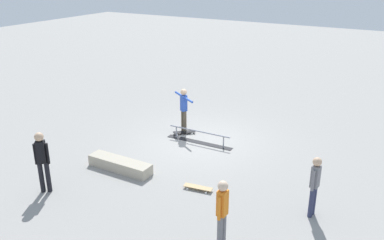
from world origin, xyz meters
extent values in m
plane|color=gray|center=(0.00, 0.00, 0.00)|extent=(60.00, 60.00, 0.00)
cube|color=black|center=(-0.05, 0.16, 0.01)|extent=(2.45, 0.30, 0.01)
cylinder|color=gray|center=(-0.97, 0.14, 0.21)|extent=(0.04, 0.04, 0.42)
cylinder|color=gray|center=(0.86, 0.18, 0.21)|extent=(0.04, 0.04, 0.42)
cylinder|color=gray|center=(-0.05, 0.16, 0.42)|extent=(2.28, 0.10, 0.05)
cube|color=#B2A893|center=(1.04, 3.07, 0.16)|extent=(2.07, 0.50, 0.33)
cylinder|color=brown|center=(0.81, -0.34, 0.42)|extent=(0.17, 0.17, 0.83)
cylinder|color=brown|center=(0.95, -0.43, 0.42)|extent=(0.17, 0.17, 0.83)
cube|color=#2D51B7|center=(0.88, -0.39, 1.13)|extent=(0.29, 0.28, 0.59)
sphere|color=tan|center=(0.88, -0.39, 1.53)|extent=(0.23, 0.23, 0.23)
cylinder|color=#2D51B7|center=(0.56, -0.18, 1.35)|extent=(0.51, 0.36, 0.08)
cylinder|color=#2D51B7|center=(1.21, -0.59, 1.35)|extent=(0.51, 0.36, 0.08)
cube|color=black|center=(0.79, -0.25, 0.08)|extent=(0.73, 0.69, 0.02)
cylinder|color=white|center=(0.92, 0.02, 0.03)|extent=(0.06, 0.06, 0.05)
cylinder|color=white|center=(1.07, -0.15, 0.03)|extent=(0.06, 0.06, 0.05)
cylinder|color=white|center=(0.51, -0.35, 0.03)|extent=(0.06, 0.06, 0.05)
cylinder|color=white|center=(0.67, -0.52, 0.03)|extent=(0.06, 0.06, 0.05)
cylinder|color=slate|center=(-3.14, 4.86, 0.41)|extent=(0.12, 0.12, 0.82)
cylinder|color=slate|center=(-3.15, 4.70, 0.41)|extent=(0.12, 0.12, 0.82)
cube|color=orange|center=(-3.14, 4.78, 1.11)|extent=(0.20, 0.22, 0.58)
sphere|color=beige|center=(-3.14, 4.78, 1.52)|extent=(0.22, 0.22, 0.22)
cylinder|color=orange|center=(-3.14, 4.92, 1.06)|extent=(0.08, 0.08, 0.55)
cylinder|color=orange|center=(-3.15, 4.63, 1.06)|extent=(0.08, 0.08, 0.55)
cylinder|color=#2D3351|center=(-4.54, 2.52, 0.40)|extent=(0.13, 0.13, 0.79)
cylinder|color=#2D3351|center=(-4.52, 2.67, 0.40)|extent=(0.13, 0.13, 0.79)
cube|color=slate|center=(-4.53, 2.60, 1.07)|extent=(0.20, 0.23, 0.56)
sphere|color=tan|center=(-4.53, 2.60, 1.46)|extent=(0.21, 0.21, 0.21)
cylinder|color=slate|center=(-4.55, 2.46, 1.02)|extent=(0.08, 0.08, 0.53)
cylinder|color=slate|center=(-4.51, 2.73, 1.02)|extent=(0.08, 0.08, 0.53)
cylinder|color=black|center=(1.91, 4.99, 0.44)|extent=(0.18, 0.18, 0.87)
cylinder|color=black|center=(2.05, 5.09, 0.44)|extent=(0.18, 0.18, 0.87)
cube|color=black|center=(1.98, 5.04, 1.18)|extent=(0.30, 0.29, 0.62)
sphere|color=tan|center=(1.98, 5.04, 1.61)|extent=(0.24, 0.24, 0.24)
cylinder|color=black|center=(1.85, 4.95, 1.13)|extent=(0.11, 0.11, 0.58)
cylinder|color=black|center=(2.10, 5.13, 1.13)|extent=(0.11, 0.11, 0.58)
cube|color=tan|center=(-1.54, 2.92, 0.08)|extent=(0.82, 0.31, 0.02)
cylinder|color=white|center=(-1.29, 3.08, 0.03)|extent=(0.06, 0.04, 0.05)
cylinder|color=white|center=(-1.26, 2.85, 0.03)|extent=(0.06, 0.04, 0.05)
cylinder|color=white|center=(-1.83, 3.00, 0.03)|extent=(0.06, 0.04, 0.05)
cylinder|color=white|center=(-1.79, 2.77, 0.03)|extent=(0.06, 0.04, 0.05)
camera|label=1|loc=(-6.21, 11.41, 5.76)|focal=38.08mm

